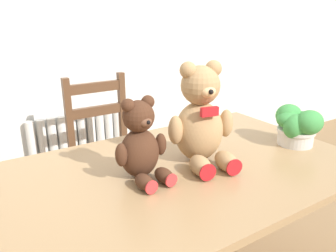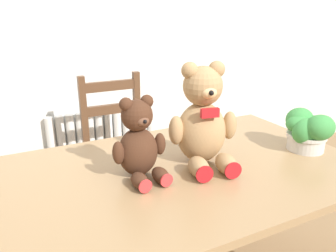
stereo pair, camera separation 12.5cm
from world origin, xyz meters
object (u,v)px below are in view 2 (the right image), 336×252
(teddy_bear_left, at_px, (139,143))
(wooden_chair_behind, at_px, (121,157))
(potted_plant, at_px, (308,130))
(teddy_bear_right, at_px, (203,121))

(teddy_bear_left, bearing_deg, wooden_chair_behind, -106.22)
(wooden_chair_behind, distance_m, teddy_bear_left, 0.88)
(wooden_chair_behind, distance_m, potted_plant, 1.11)
(potted_plant, bearing_deg, teddy_bear_right, 168.23)
(wooden_chair_behind, bearing_deg, teddy_bear_left, 77.45)
(wooden_chair_behind, relative_size, teddy_bear_left, 3.17)
(teddy_bear_right, relative_size, potted_plant, 1.84)
(teddy_bear_left, bearing_deg, teddy_bear_right, 175.62)
(teddy_bear_right, height_order, potted_plant, teddy_bear_right)
(teddy_bear_right, xyz_separation_m, potted_plant, (0.49, -0.10, -0.08))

